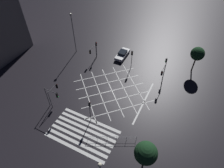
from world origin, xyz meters
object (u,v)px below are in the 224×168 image
(traffic_light_nw_cross, at_px, (93,50))
(traffic_light_ne_main, at_px, (166,64))
(street_lamp_east, at_px, (72,26))
(street_tree_far, at_px, (198,54))
(traffic_light_median_north, at_px, (132,56))
(traffic_light_sw_main, at_px, (52,95))
(traffic_light_sw_cross, at_px, (54,91))
(waiting_car, at_px, (122,54))
(traffic_light_nw_main, at_px, (96,47))
(traffic_light_median_south, at_px, (90,108))
(traffic_light_ne_cross, at_px, (163,72))
(street_tree_near, at_px, (146,153))

(traffic_light_nw_cross, relative_size, traffic_light_ne_main, 0.74)
(street_lamp_east, height_order, street_tree_far, street_lamp_east)
(traffic_light_median_north, relative_size, traffic_light_sw_main, 0.94)
(traffic_light_sw_cross, xyz_separation_m, waiting_car, (4.94, 17.41, -2.24))
(traffic_light_nw_main, xyz_separation_m, traffic_light_median_south, (7.38, -14.89, 0.15))
(traffic_light_nw_main, xyz_separation_m, traffic_light_ne_cross, (15.14, -1.50, 0.03))
(traffic_light_ne_cross, relative_size, traffic_light_sw_cross, 1.04)
(waiting_car, bearing_deg, traffic_light_median_south, 7.81)
(traffic_light_ne_cross, height_order, traffic_light_sw_cross, traffic_light_ne_cross)
(traffic_light_sw_main, height_order, street_tree_near, street_tree_near)
(traffic_light_sw_main, bearing_deg, street_tree_far, 47.10)
(traffic_light_nw_cross, xyz_separation_m, traffic_light_median_south, (7.74, -13.94, 0.63))
(traffic_light_sw_cross, bearing_deg, traffic_light_median_south, -93.52)
(waiting_car, bearing_deg, traffic_light_nw_main, -58.95)
(traffic_light_sw_cross, relative_size, street_tree_far, 0.68)
(traffic_light_nw_cross, xyz_separation_m, traffic_light_sw_cross, (0.36, -13.48, 0.37))
(traffic_light_sw_cross, bearing_deg, street_lamp_east, 20.75)
(street_tree_near, bearing_deg, waiting_car, 120.91)
(traffic_light_sw_cross, height_order, traffic_light_sw_main, traffic_light_sw_main)
(traffic_light_nw_main, relative_size, traffic_light_ne_cross, 1.02)
(traffic_light_median_north, xyz_separation_m, street_tree_far, (11.72, 4.72, 1.27))
(traffic_light_sw_cross, xyz_separation_m, traffic_light_median_north, (8.15, 14.70, 0.19))
(traffic_light_nw_main, height_order, traffic_light_sw_cross, traffic_light_nw_main)
(traffic_light_median_north, relative_size, street_lamp_east, 0.46)
(traffic_light_ne_cross, distance_m, street_tree_far, 8.13)
(street_lamp_east, distance_m, street_tree_far, 25.91)
(traffic_light_nw_cross, relative_size, traffic_light_median_north, 0.79)
(traffic_light_sw_cross, bearing_deg, traffic_light_median_north, -29.00)
(traffic_light_ne_main, distance_m, waiting_car, 10.64)
(street_tree_far, bearing_deg, traffic_light_median_south, -122.14)
(traffic_light_nw_cross, distance_m, traffic_light_ne_cross, 15.52)
(traffic_light_nw_main, distance_m, traffic_light_sw_main, 15.63)
(traffic_light_ne_main, distance_m, street_tree_far, 6.62)
(street_tree_near, bearing_deg, street_tree_far, 84.72)
(traffic_light_ne_cross, xyz_separation_m, traffic_light_median_south, (-7.76, -13.39, 0.12))
(traffic_light_ne_main, height_order, traffic_light_sw_cross, traffic_light_ne_main)
(street_tree_far, bearing_deg, street_tree_near, -95.28)
(traffic_light_sw_main, distance_m, street_lamp_east, 17.03)
(traffic_light_median_south, bearing_deg, street_lamp_east, 40.89)
(street_lamp_east, bearing_deg, traffic_light_ne_cross, -3.93)
(street_tree_far, bearing_deg, traffic_light_ne_cross, -126.13)
(traffic_light_median_south, height_order, street_tree_near, street_tree_near)
(traffic_light_sw_main, bearing_deg, traffic_light_nw_cross, 94.29)
(traffic_light_ne_cross, xyz_separation_m, traffic_light_sw_main, (-14.40, -14.11, 0.34))
(street_tree_far, distance_m, waiting_car, 15.52)
(traffic_light_nw_main, distance_m, traffic_light_ne_cross, 15.21)
(traffic_light_nw_main, height_order, street_lamp_east, street_lamp_east)
(traffic_light_nw_main, relative_size, traffic_light_ne_main, 0.92)
(traffic_light_nw_cross, relative_size, traffic_light_nw_main, 0.81)
(traffic_light_nw_main, distance_m, traffic_light_median_south, 16.62)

